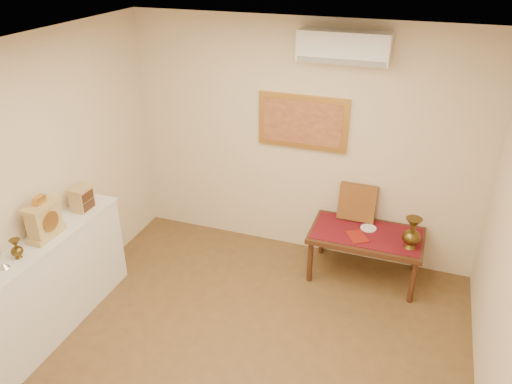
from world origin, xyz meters
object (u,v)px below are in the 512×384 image
at_px(mantel_clock, 44,220).
at_px(low_table, 366,239).
at_px(brass_urn_tall, 413,230).
at_px(display_ledge, 45,289).
at_px(wooden_chest, 82,198).

height_order(mantel_clock, low_table, mantel_clock).
bearing_deg(brass_urn_tall, mantel_clock, -152.87).
relative_size(display_ledge, low_table, 1.68).
bearing_deg(wooden_chest, mantel_clock, -89.34).
bearing_deg(display_ledge, low_table, 35.10).
bearing_deg(wooden_chest, low_table, 24.10).
height_order(brass_urn_tall, wooden_chest, wooden_chest).
xyz_separation_m(display_ledge, wooden_chest, (0.01, 0.69, 0.61)).
height_order(brass_urn_tall, mantel_clock, mantel_clock).
bearing_deg(mantel_clock, wooden_chest, 90.66).
distance_m(brass_urn_tall, wooden_chest, 3.32).
height_order(brass_urn_tall, display_ledge, display_ledge).
distance_m(mantel_clock, wooden_chest, 0.54).
xyz_separation_m(mantel_clock, low_table, (2.66, 1.73, -0.67)).
bearing_deg(brass_urn_tall, display_ledge, -150.78).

